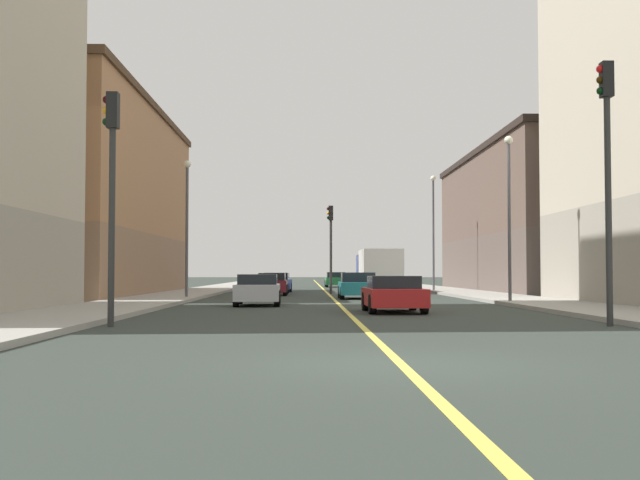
# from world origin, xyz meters

# --- Properties ---
(ground_plane) EXTENTS (400.00, 400.00, 0.00)m
(ground_plane) POSITION_xyz_m (0.00, 0.00, 0.00)
(ground_plane) COLOR #2E3630
(ground_plane) RESTS_ON ground
(sidewalk_left) EXTENTS (3.63, 168.00, 0.15)m
(sidewalk_left) POSITION_xyz_m (8.44, 49.00, 0.07)
(sidewalk_left) COLOR #9E9B93
(sidewalk_left) RESTS_ON ground
(sidewalk_right) EXTENTS (3.63, 168.00, 0.15)m
(sidewalk_right) POSITION_xyz_m (-8.44, 49.00, 0.07)
(sidewalk_right) COLOR #9E9B93
(sidewalk_right) RESTS_ON ground
(lane_center_stripe) EXTENTS (0.16, 154.00, 0.01)m
(lane_center_stripe) POSITION_xyz_m (0.00, 49.00, 0.01)
(lane_center_stripe) COLOR #E5D14C
(lane_center_stripe) RESTS_ON ground
(building_left_mid) EXTENTS (11.60, 26.16, 9.75)m
(building_left_mid) POSITION_xyz_m (15.90, 42.94, 4.88)
(building_left_mid) COLOR brown
(building_left_mid) RESTS_ON ground
(building_right_midblock) EXTENTS (11.60, 26.12, 11.22)m
(building_right_midblock) POSITION_xyz_m (-15.90, 35.48, 5.62)
(building_right_midblock) COLOR #8F6B4F
(building_right_midblock) RESTS_ON ground
(traffic_light_left_near) EXTENTS (0.40, 0.32, 6.68)m
(traffic_light_left_near) POSITION_xyz_m (6.21, 8.04, 4.27)
(traffic_light_left_near) COLOR #2D2D2D
(traffic_light_left_near) RESTS_ON ground
(traffic_light_right_near) EXTENTS (0.40, 0.32, 5.84)m
(traffic_light_right_near) POSITION_xyz_m (-6.24, 8.04, 3.79)
(traffic_light_right_near) COLOR #2D2D2D
(traffic_light_right_near) RESTS_ON ground
(traffic_light_median_far) EXTENTS (0.40, 0.32, 5.48)m
(traffic_light_median_far) POSITION_xyz_m (0.15, 37.61, 3.58)
(traffic_light_median_far) COLOR #2D2D2D
(traffic_light_median_far) RESTS_ON ground
(street_lamp_left_near) EXTENTS (0.36, 0.36, 6.99)m
(street_lamp_left_near) POSITION_xyz_m (7.22, 21.67, 4.40)
(street_lamp_left_near) COLOR #4C4C51
(street_lamp_left_near) RESTS_ON ground
(street_lamp_right_near) EXTENTS (0.36, 0.36, 6.69)m
(street_lamp_right_near) POSITION_xyz_m (-7.22, 27.27, 4.24)
(street_lamp_right_near) COLOR #4C4C51
(street_lamp_right_near) RESTS_ON ground
(street_lamp_left_far) EXTENTS (0.36, 0.36, 7.72)m
(street_lamp_left_far) POSITION_xyz_m (7.22, 41.70, 4.78)
(street_lamp_left_far) COLOR #4C4C51
(street_lamp_left_far) RESTS_ON ground
(car_green) EXTENTS (1.93, 4.49, 1.34)m
(car_green) POSITION_xyz_m (1.31, 60.09, 0.66)
(car_green) COLOR #1E6B38
(car_green) RESTS_ON ground
(car_red) EXTENTS (1.94, 4.05, 1.23)m
(car_red) POSITION_xyz_m (1.56, 15.05, 0.61)
(car_red) COLOR red
(car_red) RESTS_ON ground
(car_maroon) EXTENTS (1.77, 4.14, 1.30)m
(car_maroon) POSITION_xyz_m (-3.34, 34.64, 0.65)
(car_maroon) COLOR maroon
(car_maroon) RESTS_ON ground
(car_black) EXTENTS (1.95, 4.37, 1.30)m
(car_black) POSITION_xyz_m (3.90, 50.07, 0.65)
(car_black) COLOR black
(car_black) RESTS_ON ground
(car_silver) EXTENTS (1.87, 4.07, 1.26)m
(car_silver) POSITION_xyz_m (-3.34, 20.62, 0.63)
(car_silver) COLOR silver
(car_silver) RESTS_ON ground
(car_teal) EXTENTS (1.96, 4.10, 1.33)m
(car_teal) POSITION_xyz_m (1.27, 28.86, 0.64)
(car_teal) COLOR #196670
(car_teal) RESTS_ON ground
(car_blue) EXTENTS (1.95, 4.21, 1.31)m
(car_blue) POSITION_xyz_m (-3.30, 40.98, 0.64)
(car_blue) COLOR #23389E
(car_blue) RESTS_ON ground
(box_truck) EXTENTS (2.57, 7.28, 2.78)m
(box_truck) POSITION_xyz_m (3.36, 39.97, 1.54)
(box_truck) COLOR navy
(box_truck) RESTS_ON ground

